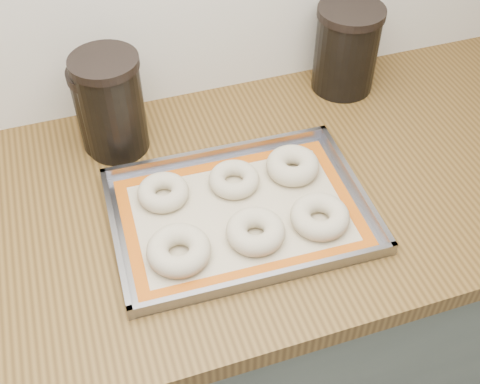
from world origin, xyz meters
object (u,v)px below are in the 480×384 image
object	(u,v)px
canister_left	(111,105)
bagel_front_left	(179,250)
bagel_back_left	(163,192)
canister_right	(346,49)
bagel_back_mid	(234,179)
baking_tray	(240,212)
bagel_front_mid	(256,231)
canister_mid	(104,108)
bagel_back_right	(293,165)
bagel_front_right	(320,217)

from	to	relation	value
canister_left	bagel_front_left	bearing A→B (deg)	-82.01
bagel_back_left	canister_right	xyz separation A→B (m)	(0.47, 0.23, 0.08)
bagel_back_mid	baking_tray	bearing A→B (deg)	-99.42
baking_tray	bagel_front_mid	distance (m)	0.07
bagel_front_left	bagel_back_mid	bearing A→B (deg)	43.85
bagel_back_left	canister_mid	size ratio (longest dim) A/B	0.53
bagel_back_left	bagel_back_mid	xyz separation A→B (m)	(0.13, -0.01, -0.00)
canister_mid	bagel_back_mid	bearing A→B (deg)	-45.10
bagel_back_right	baking_tray	bearing A→B (deg)	-151.84
bagel_front_right	canister_left	xyz separation A→B (m)	(-0.30, 0.33, 0.08)
baking_tray	bagel_front_mid	bearing A→B (deg)	-83.92
canister_left	bagel_front_right	bearing A→B (deg)	-47.31
bagel_front_right	bagel_back_right	world-z (taller)	bagel_back_right
baking_tray	bagel_front_right	size ratio (longest dim) A/B	4.46
canister_mid	canister_right	distance (m)	0.53
bagel_front_left	bagel_back_left	size ratio (longest dim) A/B	1.15
canister_left	baking_tray	bearing A→B (deg)	-56.02
bagel_front_right	bagel_back_left	world-z (taller)	bagel_front_right
bagel_back_mid	canister_right	xyz separation A→B (m)	(0.33, 0.23, 0.08)
bagel_front_mid	bagel_back_right	size ratio (longest dim) A/B	1.01
baking_tray	canister_right	bearing A→B (deg)	41.63
bagel_back_right	bagel_front_right	bearing A→B (deg)	-91.16
bagel_front_right	bagel_front_left	bearing A→B (deg)	179.17
bagel_back_mid	canister_right	bearing A→B (deg)	35.15
baking_tray	canister_left	xyz separation A→B (m)	(-0.17, 0.26, 0.10)
bagel_back_left	canister_mid	world-z (taller)	canister_mid
bagel_back_mid	bagel_back_right	bearing A→B (deg)	-1.29
bagel_front_right	canister_left	size ratio (longest dim) A/B	0.51
bagel_front_left	bagel_back_mid	world-z (taller)	bagel_front_left
bagel_front_mid	bagel_front_right	distance (m)	0.12
bagel_back_mid	bagel_back_right	distance (m)	0.12
canister_right	canister_mid	bearing A→B (deg)	-176.47
baking_tray	canister_mid	size ratio (longest dim) A/B	2.63
baking_tray	bagel_back_right	bearing A→B (deg)	28.16
bagel_back_left	canister_left	xyz separation A→B (m)	(-0.05, 0.18, 0.08)
bagel_front_left	baking_tray	bearing A→B (deg)	26.25
canister_mid	baking_tray	bearing A→B (deg)	-55.38
bagel_back_left	canister_left	size ratio (longest dim) A/B	0.46
bagel_back_left	bagel_front_right	bearing A→B (deg)	-30.57
bagel_front_mid	canister_right	distance (m)	0.51
bagel_front_left	bagel_front_mid	world-z (taller)	same
bagel_front_left	bagel_back_right	world-z (taller)	same
bagel_back_right	canister_mid	xyz separation A→B (m)	(-0.32, 0.20, 0.07)
bagel_front_right	canister_mid	world-z (taller)	canister_mid
baking_tray	bagel_back_left	distance (m)	0.15
bagel_front_mid	canister_mid	distance (m)	0.40
bagel_front_mid	bagel_back_mid	xyz separation A→B (m)	(0.01, 0.14, -0.00)
bagel_front_mid	bagel_front_right	size ratio (longest dim) A/B	0.98
canister_mid	bagel_front_mid	bearing A→B (deg)	-59.95
canister_right	bagel_front_mid	bearing A→B (deg)	-132.31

